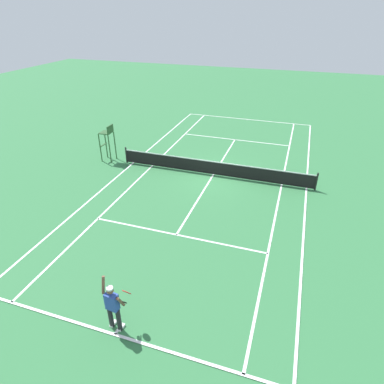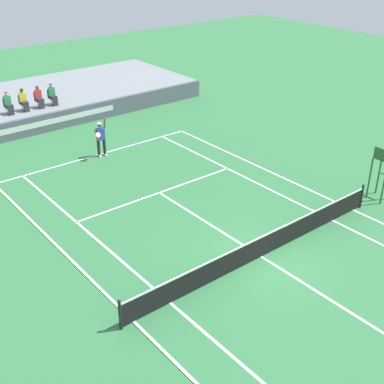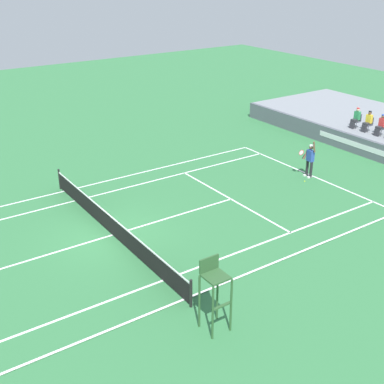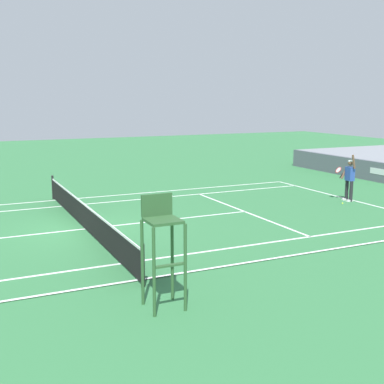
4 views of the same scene
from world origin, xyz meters
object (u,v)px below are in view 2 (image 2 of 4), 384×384
Objects in this scene: spectator_seated_0 at (8,103)px; umpire_chair at (383,166)px; spectator_seated_2 at (39,97)px; tennis_player at (101,138)px; spectator_seated_1 at (24,100)px; tennis_ball at (115,158)px; spectator_seated_3 at (52,95)px.

umpire_chair reaches higher than spectator_seated_0.
spectator_seated_2 is 0.61× the size of tennis_player.
spectator_seated_1 reaches higher than tennis_player.
spectator_seated_0 is at bearing 110.72° from tennis_ball.
tennis_player is (0.43, -6.38, -0.70)m from spectator_seated_2.
tennis_ball is at bearing -69.28° from spectator_seated_0.
umpire_chair is at bearing -58.50° from tennis_ball.
spectator_seated_2 is 7.26m from tennis_ball.
spectator_seated_1 is at bearing 115.23° from umpire_chair.
spectator_seated_3 is 7.21m from tennis_ball.
spectator_seated_0 is at bearing 180.00° from spectator_seated_2.
spectator_seated_0 is at bearing 117.54° from umpire_chair.
spectator_seated_3 is at bearing 110.40° from umpire_chair.
spectator_seated_0 is 18.60× the size of tennis_ball.
spectator_seated_2 reaches higher than tennis_ball.
spectator_seated_1 is (0.90, 0.00, 0.00)m from spectator_seated_0.
spectator_seated_1 is 0.61× the size of tennis_player.
spectator_seated_2 is 18.60× the size of tennis_ball.
spectator_seated_0 and spectator_seated_2 have the same top height.
tennis_ball is at bearing -83.39° from spectator_seated_2.
tennis_player is (1.37, -6.38, -0.70)m from spectator_seated_1.
tennis_player is (2.27, -6.38, -0.70)m from spectator_seated_0.
umpire_chair is at bearing -62.46° from spectator_seated_0.
tennis_player is 0.85× the size of umpire_chair.
spectator_seated_2 is 19.53m from umpire_chair.
spectator_seated_0 is 1.00× the size of spectator_seated_3.
spectator_seated_2 is 0.85m from spectator_seated_3.
spectator_seated_3 is 19.22m from umpire_chair.
umpire_chair reaches higher than spectator_seated_2.
spectator_seated_3 is (0.85, 0.00, 0.00)m from spectator_seated_2.
tennis_ball is at bearing 121.50° from umpire_chair.
spectator_seated_3 is 6.43m from tennis_player.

